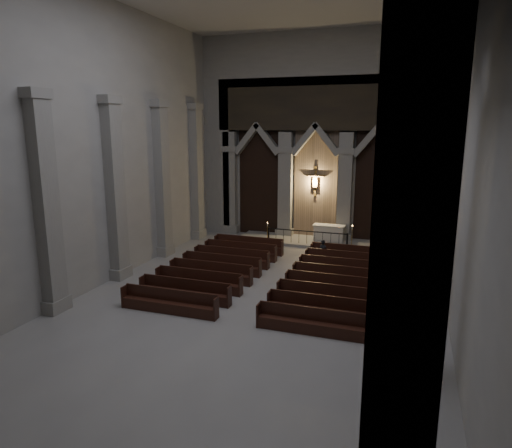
{
  "coord_description": "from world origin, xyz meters",
  "views": [
    {
      "loc": [
        5.47,
        -15.18,
        6.79
      ],
      "look_at": [
        -0.77,
        3.0,
        2.62
      ],
      "focal_mm": 32.0,
      "sensor_mm": 36.0,
      "label": 1
    }
  ],
  "objects_px": {
    "pews": "(273,277)",
    "altar_rail": "(307,236)",
    "worshipper": "(323,252)",
    "candle_stand_right": "(352,243)",
    "altar": "(329,233)",
    "candle_stand_left": "(267,238)"
  },
  "relations": [
    {
      "from": "altar_rail",
      "to": "worshipper",
      "type": "xyz_separation_m",
      "value": [
        1.51,
        -3.12,
        -0.0
      ]
    },
    {
      "from": "worshipper",
      "to": "candle_stand_right",
      "type": "bearing_deg",
      "value": 90.44
    },
    {
      "from": "altar_rail",
      "to": "altar",
      "type": "bearing_deg",
      "value": 44.9
    },
    {
      "from": "candle_stand_right",
      "to": "worshipper",
      "type": "xyz_separation_m",
      "value": [
        -1.04,
        -3.05,
        0.22
      ]
    },
    {
      "from": "pews",
      "to": "altar_rail",
      "type": "bearing_deg",
      "value": 90.0
    },
    {
      "from": "altar_rail",
      "to": "pews",
      "type": "xyz_separation_m",
      "value": [
        -0.0,
        -6.66,
        -0.33
      ]
    },
    {
      "from": "candle_stand_right",
      "to": "pews",
      "type": "distance_m",
      "value": 7.07
    },
    {
      "from": "candle_stand_left",
      "to": "pews",
      "type": "bearing_deg",
      "value": -70.39
    },
    {
      "from": "altar",
      "to": "altar_rail",
      "type": "xyz_separation_m",
      "value": [
        -1.08,
        -1.08,
        -0.02
      ]
    },
    {
      "from": "altar_rail",
      "to": "pews",
      "type": "height_order",
      "value": "altar_rail"
    },
    {
      "from": "worshipper",
      "to": "pews",
      "type": "bearing_deg",
      "value": -93.84
    },
    {
      "from": "altar",
      "to": "altar_rail",
      "type": "distance_m",
      "value": 1.52
    },
    {
      "from": "altar",
      "to": "candle_stand_left",
      "type": "xyz_separation_m",
      "value": [
        -3.39,
        -1.26,
        -0.28
      ]
    },
    {
      "from": "pews",
      "to": "worshipper",
      "type": "bearing_deg",
      "value": 66.9
    },
    {
      "from": "candle_stand_right",
      "to": "pews",
      "type": "relative_size",
      "value": 0.15
    },
    {
      "from": "pews",
      "to": "worshipper",
      "type": "height_order",
      "value": "worshipper"
    },
    {
      "from": "altar_rail",
      "to": "candle_stand_right",
      "type": "distance_m",
      "value": 2.56
    },
    {
      "from": "altar",
      "to": "worshipper",
      "type": "xyz_separation_m",
      "value": [
        0.43,
        -4.19,
        -0.02
      ]
    },
    {
      "from": "altar_rail",
      "to": "candle_stand_left",
      "type": "bearing_deg",
      "value": -175.41
    },
    {
      "from": "pews",
      "to": "worshipper",
      "type": "relative_size",
      "value": 7.62
    },
    {
      "from": "altar",
      "to": "altar_rail",
      "type": "height_order",
      "value": "altar"
    },
    {
      "from": "altar",
      "to": "candle_stand_right",
      "type": "height_order",
      "value": "candle_stand_right"
    }
  ]
}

